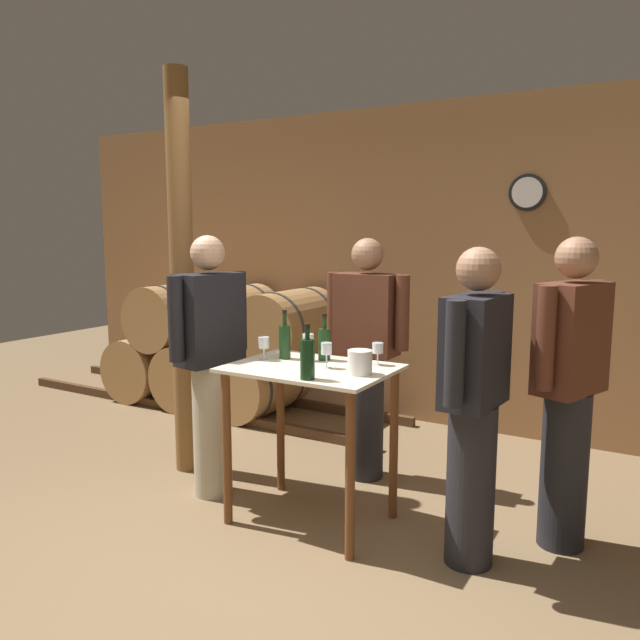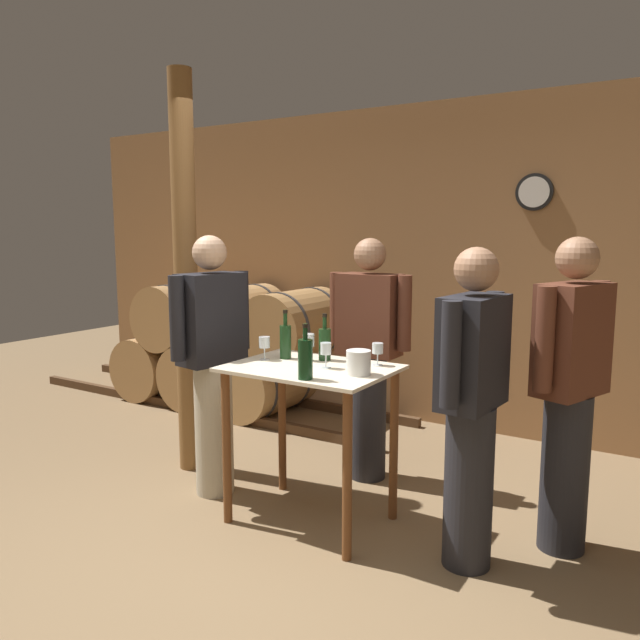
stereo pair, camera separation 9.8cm
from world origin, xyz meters
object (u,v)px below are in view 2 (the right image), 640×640
(wine_bottle_far_left, at_px, (285,340))
(wine_glass_near_center, at_px, (309,341))
(wine_glass_near_left, at_px, (264,343))
(person_visitor_bearded, at_px, (471,403))
(ice_bucket, at_px, (358,363))
(wine_glass_near_right, at_px, (326,350))
(wine_glass_far_side, at_px, (378,349))
(wine_bottle_center, at_px, (305,358))
(person_host, at_px, (369,354))
(wooden_post, at_px, (186,276))
(person_visitor_with_scarf, at_px, (570,389))
(person_visitor_near_door, at_px, (212,360))
(wine_bottle_left, at_px, (325,343))

(wine_bottle_far_left, xyz_separation_m, wine_glass_near_center, (0.15, 0.02, 0.00))
(wine_glass_near_left, distance_m, person_visitor_bearded, 1.26)
(ice_bucket, bearing_deg, wine_glass_near_right, 170.08)
(wine_bottle_far_left, distance_m, wine_glass_far_side, 0.56)
(wine_bottle_far_left, distance_m, wine_glass_near_left, 0.13)
(wine_bottle_center, xyz_separation_m, person_host, (-0.16, 1.00, -0.17))
(wooden_post, relative_size, wine_glass_near_right, 18.90)
(wooden_post, xyz_separation_m, wine_bottle_far_left, (0.92, -0.13, -0.33))
(person_visitor_with_scarf, distance_m, person_visitor_near_door, 2.07)
(wine_glass_near_center, distance_m, ice_bucket, 0.45)
(wine_glass_far_side, xyz_separation_m, person_visitor_with_scarf, (0.99, 0.20, -0.14))
(wine_bottle_left, xyz_separation_m, wine_glass_near_center, (-0.07, -0.06, 0.01))
(wine_bottle_far_left, distance_m, person_visitor_near_door, 0.52)
(wine_bottle_center, xyz_separation_m, person_visitor_with_scarf, (1.15, 0.69, -0.16))
(wine_glass_far_side, distance_m, ice_bucket, 0.26)
(wine_bottle_center, relative_size, person_host, 0.18)
(wine_glass_near_center, bearing_deg, wine_bottle_center, -59.06)
(wine_glass_near_center, bearing_deg, wine_glass_near_right, -31.91)
(wine_bottle_left, bearing_deg, wine_glass_near_center, -138.81)
(wine_bottle_left, height_order, wine_glass_near_center, wine_bottle_left)
(wine_glass_far_side, xyz_separation_m, person_visitor_bearded, (0.62, -0.22, -0.16))
(wine_glass_far_side, height_order, person_visitor_with_scarf, person_visitor_with_scarf)
(wooden_post, bearing_deg, wine_bottle_left, -2.40)
(wine_bottle_far_left, relative_size, person_visitor_near_door, 0.18)
(wine_bottle_center, bearing_deg, wine_glass_near_center, 120.94)
(wine_bottle_left, relative_size, wine_glass_near_left, 1.99)
(person_visitor_with_scarf, bearing_deg, wine_bottle_left, -169.74)
(wine_bottle_left, bearing_deg, wine_bottle_center, -70.28)
(wine_bottle_center, height_order, person_visitor_bearded, person_visitor_bearded)
(wine_glass_near_center, bearing_deg, wooden_post, 174.08)
(ice_bucket, distance_m, person_visitor_near_door, 1.06)
(wine_bottle_center, distance_m, wine_glass_near_center, 0.45)
(wine_glass_near_center, relative_size, wine_glass_near_right, 1.11)
(wine_glass_near_center, distance_m, person_visitor_with_scarf, 1.43)
(wine_bottle_left, distance_m, person_host, 0.57)
(wine_glass_near_left, distance_m, wine_glass_near_right, 0.42)
(wine_bottle_far_left, bearing_deg, wine_glass_far_side, 12.41)
(wine_glass_near_right, distance_m, person_visitor_with_scarf, 1.28)
(person_visitor_near_door, bearing_deg, ice_bucket, -1.93)
(wine_glass_near_left, xyz_separation_m, wine_glass_near_right, (0.42, 0.00, 0.00))
(person_visitor_with_scarf, bearing_deg, wine_glass_near_right, -160.71)
(wooden_post, distance_m, wine_bottle_center, 1.43)
(person_host, xyz_separation_m, person_visitor_near_door, (-0.71, -0.73, 0.01))
(person_visitor_with_scarf, height_order, person_visitor_bearded, person_visitor_with_scarf)
(wooden_post, height_order, person_host, wooden_post)
(wine_glass_near_left, height_order, wine_glass_far_side, wine_glass_near_left)
(wine_bottle_center, height_order, wine_glass_near_center, wine_bottle_center)
(wine_bottle_left, distance_m, wine_glass_near_center, 0.10)
(person_host, height_order, person_visitor_bearded, person_host)
(wooden_post, height_order, person_visitor_near_door, wooden_post)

